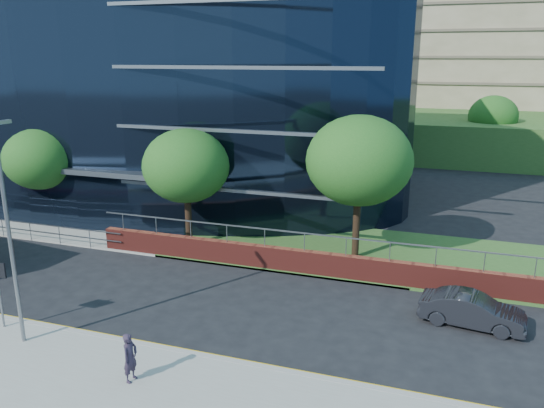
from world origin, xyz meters
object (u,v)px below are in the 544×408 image
(tree_far_c, at_px, (186,166))
(pedestrian, at_px, (130,358))
(tree_far_d, at_px, (359,161))
(tree_dist_e, at_px, (493,116))
(streetlight_east, at_px, (9,229))
(parked_car, at_px, (472,310))
(tree_far_b, at_px, (40,159))

(tree_far_c, distance_m, pedestrian, 13.24)
(tree_far_d, relative_size, tree_dist_e, 1.14)
(tree_far_d, bearing_deg, tree_dist_e, 75.07)
(tree_dist_e, bearing_deg, streetlight_east, -113.11)
(parked_car, bearing_deg, tree_far_c, 80.19)
(tree_far_c, height_order, streetlight_east, streetlight_east)
(streetlight_east, bearing_deg, tree_far_c, 84.89)
(tree_far_c, bearing_deg, parked_car, -17.33)
(tree_far_d, height_order, parked_car, tree_far_d)
(tree_far_c, bearing_deg, tree_far_b, 177.14)
(tree_dist_e, relative_size, streetlight_east, 0.81)
(tree_far_b, relative_size, tree_dist_e, 0.93)
(tree_far_d, distance_m, parked_car, 9.03)
(tree_far_c, distance_m, tree_dist_e, 35.36)
(tree_far_d, relative_size, parked_car, 1.89)
(tree_far_d, height_order, tree_dist_e, tree_far_d)
(tree_far_b, bearing_deg, pedestrian, -41.71)
(streetlight_east, xyz_separation_m, pedestrian, (5.11, -0.90, -3.47))
(tree_far_d, bearing_deg, tree_far_c, -173.66)
(streetlight_east, bearing_deg, parked_car, 23.18)
(tree_far_c, xyz_separation_m, pedestrian, (4.11, -12.07, -3.57))
(tree_dist_e, xyz_separation_m, parked_car, (-2.48, -35.53, -3.89))
(tree_far_c, height_order, tree_dist_e, same)
(streetlight_east, bearing_deg, tree_far_d, 50.60)
(tree_far_b, xyz_separation_m, streetlight_east, (9.00, -11.67, 0.23))
(tree_far_b, bearing_deg, tree_dist_e, 48.48)
(tree_far_d, relative_size, streetlight_east, 0.93)
(streetlight_east, distance_m, pedestrian, 6.24)
(tree_far_b, height_order, tree_far_d, tree_far_d)
(tree_far_b, height_order, pedestrian, tree_far_b)
(tree_far_d, bearing_deg, streetlight_east, -129.40)
(tree_far_b, height_order, streetlight_east, streetlight_east)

